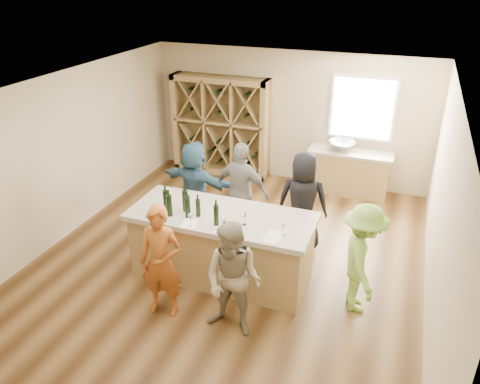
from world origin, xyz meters
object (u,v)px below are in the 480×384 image
(sink, at_px, (342,146))
(wine_bottle_d, at_px, (188,207))
(person_near_right, at_px, (233,280))
(person_far_mid, at_px, (242,191))
(person_near_left, at_px, (161,262))
(person_far_right, at_px, (303,202))
(wine_bottle_f, at_px, (216,215))
(wine_bottle_e, at_px, (198,208))
(person_server, at_px, (362,259))
(wine_rack, at_px, (221,126))
(wine_bottle_b, at_px, (169,206))
(wine_bottle_c, at_px, (185,201))
(person_far_left, at_px, (195,184))
(wine_bottle_a, at_px, (166,201))
(tasting_counter_base, at_px, (222,248))

(sink, distance_m, wine_bottle_d, 4.20)
(person_near_right, height_order, person_far_mid, person_far_mid)
(person_near_left, height_order, person_far_right, person_far_right)
(wine_bottle_f, bearing_deg, person_near_right, -54.46)
(wine_bottle_e, xyz_separation_m, person_server, (2.33, 0.15, -0.42))
(wine_rack, relative_size, wine_bottle_b, 6.79)
(wine_bottle_c, xyz_separation_m, person_near_right, (1.13, -0.98, -0.45))
(sink, bearing_deg, person_far_right, -95.34)
(person_near_left, distance_m, person_near_right, 1.03)
(wine_bottle_f, bearing_deg, sink, 74.42)
(person_near_right, xyz_separation_m, wine_bottle_f, (-0.54, 0.76, 0.43))
(person_far_left, height_order, wine_bottle_f, person_far_left)
(person_near_right, distance_m, person_far_left, 2.89)
(wine_bottle_d, distance_m, wine_bottle_e, 0.15)
(sink, distance_m, person_near_left, 4.95)
(wine_bottle_d, bearing_deg, person_far_mid, 79.07)
(person_near_right, bearing_deg, sink, 88.59)
(wine_bottle_a, bearing_deg, person_near_left, -67.36)
(wine_bottle_d, height_order, person_far_mid, person_far_mid)
(tasting_counter_base, bearing_deg, person_far_mid, 96.31)
(person_near_right, bearing_deg, wine_bottle_e, 140.01)
(sink, bearing_deg, tasting_counter_base, -107.51)
(wine_bottle_c, height_order, wine_bottle_e, wine_bottle_c)
(wine_rack, relative_size, wine_bottle_c, 6.69)
(person_server, distance_m, person_far_mid, 2.51)
(person_far_mid, bearing_deg, person_far_left, 2.05)
(person_server, relative_size, person_far_left, 0.99)
(sink, relative_size, wine_bottle_e, 2.03)
(person_server, bearing_deg, wine_bottle_a, 76.88)
(tasting_counter_base, relative_size, person_near_left, 1.60)
(sink, distance_m, person_far_mid, 2.75)
(wine_bottle_f, bearing_deg, wine_bottle_a, 172.31)
(person_near_left, xyz_separation_m, person_far_left, (-0.62, 2.35, -0.01))
(wine_bottle_e, xyz_separation_m, wine_bottle_f, (0.34, -0.13, 0.02))
(wine_bottle_b, bearing_deg, person_near_right, -30.95)
(wine_rack, xyz_separation_m, person_far_right, (2.47, -2.48, -0.25))
(wine_bottle_b, distance_m, person_far_mid, 1.66)
(wine_rack, relative_size, person_server, 1.38)
(tasting_counter_base, distance_m, wine_bottle_f, 0.79)
(person_near_right, relative_size, person_far_right, 0.93)
(person_server, bearing_deg, tasting_counter_base, 72.96)
(wine_bottle_a, xyz_separation_m, person_server, (2.84, 0.16, -0.45))
(wine_bottle_a, distance_m, person_far_mid, 1.60)
(wine_bottle_a, height_order, person_near_left, person_near_left)
(wine_bottle_a, xyz_separation_m, person_far_left, (-0.26, 1.50, -0.44))
(person_near_left, xyz_separation_m, person_far_mid, (0.30, 2.26, 0.05))
(tasting_counter_base, relative_size, person_far_mid, 1.50)
(wine_bottle_b, relative_size, wine_bottle_c, 0.99)
(wine_bottle_a, bearing_deg, wine_bottle_f, -7.69)
(wine_bottle_d, relative_size, person_server, 0.21)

